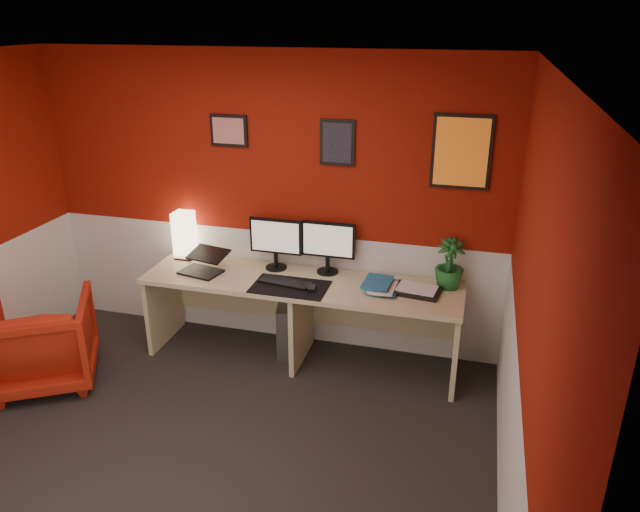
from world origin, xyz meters
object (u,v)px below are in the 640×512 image
Objects in this scene: laptop at (200,261)px; armchair at (42,342)px; zen_tray at (417,291)px; potted_plant at (450,264)px; desk at (301,321)px; monitor_left at (275,236)px; monitor_right at (328,240)px; pc_tower at (290,325)px; shoji_lamp at (185,236)px.

laptop is 1.37m from armchair.
zen_tray is 0.87× the size of potted_plant.
monitor_left reaches higher than desk.
monitor_right is 2.40m from armchair.
monitor_left is at bearing 148.46° from pc_tower.
armchair is at bearing -156.05° from desk.
armchair is at bearing -163.35° from pc_tower.
monitor_right is (1.29, 0.01, 0.09)m from shoji_lamp.
monitor_left is at bearing 172.23° from zen_tray.
potted_plant is (1.43, -0.01, -0.09)m from monitor_left.
monitor_right is at bearing 165.62° from zen_tray.
shoji_lamp reaches higher than desk.
laptop is at bearing -45.48° from shoji_lamp.
monitor_right reaches higher than desk.
armchair is at bearing -162.93° from zen_tray.
shoji_lamp is 2.28m from potted_plant.
laptop is at bearing -175.77° from desk.
laptop is 0.57× the size of monitor_right.
shoji_lamp is 0.99× the size of potted_plant.
laptop is at bearing -164.21° from monitor_right.
monitor_left reaches higher than shoji_lamp.
laptop is 0.73× the size of pc_tower.
potted_plant reaches higher than pc_tower.
monitor_right reaches higher than zen_tray.
monitor_right is at bearing 0.43° from shoji_lamp.
potted_plant is (1.16, 0.19, 0.57)m from desk.
zen_tray reaches higher than desk.
potted_plant is at bearing 19.23° from laptop.
laptop reaches higher than desk.
monitor_right is (0.17, 0.22, 0.66)m from desk.
shoji_lamp is at bearing 146.62° from laptop.
desk is 6.46× the size of potted_plant.
shoji_lamp is 1.21× the size of laptop.
pc_tower is at bearing 179.29° from armchair.
zen_tray is 0.33m from potted_plant.
zen_tray is 0.45× the size of armchair.
shoji_lamp is 0.40m from laptop.
monitor_right reaches higher than laptop.
desk is 6.50× the size of shoji_lamp.
armchair is at bearing -147.30° from monitor_left.
shoji_lamp is 0.85m from monitor_left.
shoji_lamp is 1.41m from armchair.
shoji_lamp is at bearing 179.33° from potted_plant.
monitor_right is at bearing 4.05° from monitor_left.
desk is 0.25m from pc_tower.
monitor_left is 1.44× the size of potted_plant.
pc_tower is (-1.08, 0.12, -0.52)m from zen_tray.
monitor_left is 1.29× the size of pc_tower.
zen_tray is at bearing -144.54° from potted_plant.
pc_tower is at bearing 134.47° from desk.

